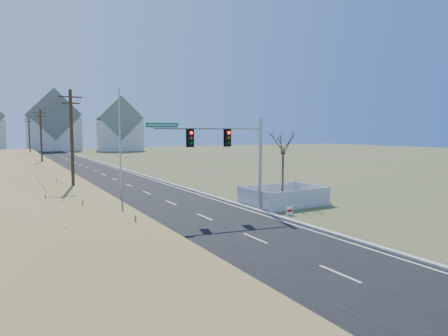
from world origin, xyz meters
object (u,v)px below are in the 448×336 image
fence_enclosure (284,201)px  bare_tree (283,141)px  flagpole (120,164)px  open_sign (290,211)px  traffic_signal_mast (236,154)px

fence_enclosure → bare_tree: bare_tree is taller
flagpole → open_sign: bearing=-33.4°
open_sign → bare_tree: bare_tree is taller
fence_enclosure → flagpole: 12.56m
open_sign → bare_tree: 7.12m
traffic_signal_mast → fence_enclosure: (4.80, 0.92, -3.84)m
open_sign → flagpole: flagpole is taller
bare_tree → open_sign: bearing=-122.2°
fence_enclosure → traffic_signal_mast: bearing=-171.3°
flagpole → bare_tree: (12.62, -1.77, 1.45)m
bare_tree → traffic_signal_mast: bearing=-159.0°
flagpole → bare_tree: 12.83m
traffic_signal_mast → flagpole: size_ratio=0.96×
flagpole → bare_tree: flagpole is taller
open_sign → traffic_signal_mast: bearing=147.6°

